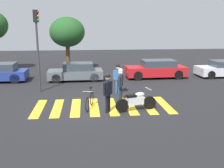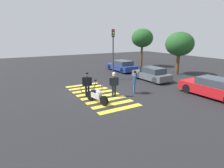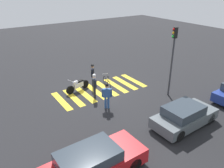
{
  "view_description": "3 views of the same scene",
  "coord_description": "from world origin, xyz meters",
  "px_view_note": "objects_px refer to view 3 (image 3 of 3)",
  "views": [
    {
      "loc": [
        -0.84,
        -12.59,
        4.01
      ],
      "look_at": [
        0.54,
        0.87,
        0.95
      ],
      "focal_mm": 42.39,
      "sensor_mm": 36.0,
      "label": 1
    },
    {
      "loc": [
        11.67,
        -5.5,
        4.17
      ],
      "look_at": [
        0.87,
        0.71,
        0.91
      ],
      "focal_mm": 29.32,
      "sensor_mm": 36.0,
      "label": 2
    },
    {
      "loc": [
        7.74,
        13.08,
        7.45
      ],
      "look_at": [
        0.09,
        1.64,
        1.12
      ],
      "focal_mm": 35.89,
      "sensor_mm": 36.0,
      "label": 3
    }
  ],
  "objects_px": {
    "officer_on_foot": "(93,73)",
    "car_red_convertible": "(92,164)",
    "police_motorcycle": "(78,85)",
    "traffic_light_pole": "(173,52)",
    "officer_by_motorcycle": "(94,84)",
    "pedestrian_bystander": "(107,94)",
    "leaning_bicycle": "(107,82)",
    "car_grey_coupe": "(184,116)"
  },
  "relations": [
    {
      "from": "officer_on_foot",
      "to": "pedestrian_bystander",
      "type": "distance_m",
      "value": 3.52
    },
    {
      "from": "officer_on_foot",
      "to": "traffic_light_pole",
      "type": "relative_size",
      "value": 0.38
    },
    {
      "from": "pedestrian_bystander",
      "to": "car_grey_coupe",
      "type": "xyz_separation_m",
      "value": [
        -2.57,
        4.0,
        -0.39
      ]
    },
    {
      "from": "car_grey_coupe",
      "to": "traffic_light_pole",
      "type": "bearing_deg",
      "value": -123.7
    },
    {
      "from": "leaning_bicycle",
      "to": "traffic_light_pole",
      "type": "height_order",
      "value": "traffic_light_pole"
    },
    {
      "from": "traffic_light_pole",
      "to": "officer_by_motorcycle",
      "type": "bearing_deg",
      "value": -29.58
    },
    {
      "from": "car_red_convertible",
      "to": "officer_on_foot",
      "type": "bearing_deg",
      "value": -119.46
    },
    {
      "from": "traffic_light_pole",
      "to": "car_grey_coupe",
      "type": "bearing_deg",
      "value": 56.3
    },
    {
      "from": "pedestrian_bystander",
      "to": "car_red_convertible",
      "type": "height_order",
      "value": "pedestrian_bystander"
    },
    {
      "from": "officer_by_motorcycle",
      "to": "car_red_convertible",
      "type": "distance_m",
      "value": 7.04
    },
    {
      "from": "leaning_bicycle",
      "to": "car_grey_coupe",
      "type": "bearing_deg",
      "value": 97.2
    },
    {
      "from": "officer_on_foot",
      "to": "officer_by_motorcycle",
      "type": "height_order",
      "value": "officer_on_foot"
    },
    {
      "from": "leaning_bicycle",
      "to": "pedestrian_bystander",
      "type": "relative_size",
      "value": 0.94
    },
    {
      "from": "leaning_bicycle",
      "to": "car_red_convertible",
      "type": "xyz_separation_m",
      "value": [
        5.2,
        7.05,
        0.29
      ]
    },
    {
      "from": "leaning_bicycle",
      "to": "pedestrian_bystander",
      "type": "xyz_separation_m",
      "value": [
        1.72,
        2.71,
        0.63
      ]
    },
    {
      "from": "car_red_convertible",
      "to": "pedestrian_bystander",
      "type": "bearing_deg",
      "value": -128.72
    },
    {
      "from": "car_red_convertible",
      "to": "traffic_light_pole",
      "type": "height_order",
      "value": "traffic_light_pole"
    },
    {
      "from": "leaning_bicycle",
      "to": "pedestrian_bystander",
      "type": "distance_m",
      "value": 3.27
    },
    {
      "from": "car_grey_coupe",
      "to": "car_red_convertible",
      "type": "xyz_separation_m",
      "value": [
        6.05,
        0.34,
        0.05
      ]
    },
    {
      "from": "officer_on_foot",
      "to": "pedestrian_bystander",
      "type": "xyz_separation_m",
      "value": [
        0.89,
        3.4,
        -0.07
      ]
    },
    {
      "from": "police_motorcycle",
      "to": "pedestrian_bystander",
      "type": "bearing_deg",
      "value": 97.76
    },
    {
      "from": "police_motorcycle",
      "to": "officer_by_motorcycle",
      "type": "xyz_separation_m",
      "value": [
        -0.53,
        1.59,
        0.57
      ]
    },
    {
      "from": "officer_on_foot",
      "to": "car_red_convertible",
      "type": "bearing_deg",
      "value": 60.54
    },
    {
      "from": "leaning_bicycle",
      "to": "traffic_light_pole",
      "type": "relative_size",
      "value": 0.34
    },
    {
      "from": "officer_by_motorcycle",
      "to": "police_motorcycle",
      "type": "bearing_deg",
      "value": -71.54
    },
    {
      "from": "officer_on_foot",
      "to": "traffic_light_pole",
      "type": "height_order",
      "value": "traffic_light_pole"
    },
    {
      "from": "car_red_convertible",
      "to": "leaning_bicycle",
      "type": "bearing_deg",
      "value": -126.43
    },
    {
      "from": "leaning_bicycle",
      "to": "officer_on_foot",
      "type": "bearing_deg",
      "value": -39.87
    },
    {
      "from": "police_motorcycle",
      "to": "traffic_light_pole",
      "type": "height_order",
      "value": "traffic_light_pole"
    },
    {
      "from": "officer_by_motorcycle",
      "to": "traffic_light_pole",
      "type": "height_order",
      "value": "traffic_light_pole"
    },
    {
      "from": "leaning_bicycle",
      "to": "traffic_light_pole",
      "type": "distance_m",
      "value": 5.42
    },
    {
      "from": "car_grey_coupe",
      "to": "car_red_convertible",
      "type": "relative_size",
      "value": 0.87
    },
    {
      "from": "pedestrian_bystander",
      "to": "traffic_light_pole",
      "type": "relative_size",
      "value": 0.36
    },
    {
      "from": "car_red_convertible",
      "to": "car_grey_coupe",
      "type": "bearing_deg",
      "value": -176.76
    },
    {
      "from": "officer_on_foot",
      "to": "traffic_light_pole",
      "type": "distance_m",
      "value": 6.08
    },
    {
      "from": "leaning_bicycle",
      "to": "officer_on_foot",
      "type": "relative_size",
      "value": 0.9
    },
    {
      "from": "leaning_bicycle",
      "to": "car_grey_coupe",
      "type": "distance_m",
      "value": 6.76
    },
    {
      "from": "officer_by_motorcycle",
      "to": "car_grey_coupe",
      "type": "relative_size",
      "value": 0.45
    },
    {
      "from": "car_grey_coupe",
      "to": "leaning_bicycle",
      "type": "bearing_deg",
      "value": -82.8
    },
    {
      "from": "leaning_bicycle",
      "to": "pedestrian_bystander",
      "type": "height_order",
      "value": "pedestrian_bystander"
    },
    {
      "from": "car_red_convertible",
      "to": "traffic_light_pole",
      "type": "relative_size",
      "value": 0.95
    },
    {
      "from": "police_motorcycle",
      "to": "officer_by_motorcycle",
      "type": "relative_size",
      "value": 1.13
    }
  ]
}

